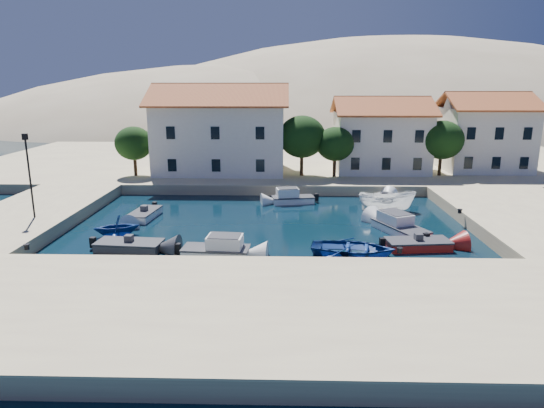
{
  "coord_description": "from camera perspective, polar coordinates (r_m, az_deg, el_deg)",
  "views": [
    {
      "loc": [
        1.21,
        -26.41,
        10.7
      ],
      "look_at": [
        0.26,
        8.53,
        2.0
      ],
      "focal_mm": 32.0,
      "sensor_mm": 36.0,
      "label": 1
    }
  ],
  "objects": [
    {
      "name": "quay_south",
      "position": [
        22.85,
        -1.68,
        -12.54
      ],
      "size": [
        52.0,
        12.0,
        1.0
      ],
      "primitive_type": "cube",
      "color": "tan",
      "rests_on": "ground"
    },
    {
      "name": "motorboat_grey_sw",
      "position": [
        33.41,
        -16.42,
        -4.77
      ],
      "size": [
        4.45,
        2.28,
        1.25
      ],
      "rotation": [
        0.0,
        0.0,
        -0.09
      ],
      "color": "#37383D",
      "rests_on": "ground"
    },
    {
      "name": "cabin_cruiser_north",
      "position": [
        44.6,
        2.49,
        0.71
      ],
      "size": [
        4.02,
        2.28,
        1.6
      ],
      "rotation": [
        0.0,
        0.0,
        3.33
      ],
      "color": "white",
      "rests_on": "ground"
    },
    {
      "name": "building_right",
      "position": [
        61.06,
        23.7,
        7.9
      ],
      "size": [
        9.45,
        8.4,
        8.8
      ],
      "color": "silver",
      "rests_on": "quay_north"
    },
    {
      "name": "quay_east",
      "position": [
        42.45,
        28.54,
        -1.67
      ],
      "size": [
        11.0,
        20.0,
        1.0
      ],
      "primitive_type": "cube",
      "color": "tan",
      "rests_on": "ground"
    },
    {
      "name": "hills",
      "position": [
        155.08,
        8.72,
        1.11
      ],
      "size": [
        254.0,
        176.0,
        99.0
      ],
      "color": "tan",
      "rests_on": "ground"
    },
    {
      "name": "lamppost",
      "position": [
        39.62,
        -26.71,
        3.85
      ],
      "size": [
        0.35,
        0.25,
        6.22
      ],
      "color": "black",
      "rests_on": "quay_west"
    },
    {
      "name": "ground",
      "position": [
        28.52,
        -1.0,
        -8.06
      ],
      "size": [
        400.0,
        400.0,
        0.0
      ],
      "primitive_type": "plane",
      "color": "black",
      "rests_on": "ground"
    },
    {
      "name": "rowboat_west",
      "position": [
        36.95,
        -17.73,
        -3.54
      ],
      "size": [
        3.85,
        3.59,
        1.65
      ],
      "primitive_type": "imported",
      "rotation": [
        0.0,
        0.0,
        -1.23
      ],
      "color": "navy",
      "rests_on": "ground"
    },
    {
      "name": "motorboat_red_se",
      "position": [
        33.78,
        16.79,
        -4.58
      ],
      "size": [
        4.34,
        2.3,
        1.25
      ],
      "rotation": [
        0.0,
        0.0,
        0.11
      ],
      "color": "maroon",
      "rests_on": "ground"
    },
    {
      "name": "cabin_cruiser_east",
      "position": [
        36.85,
        14.85,
        -2.61
      ],
      "size": [
        3.77,
        5.22,
        1.6
      ],
      "rotation": [
        0.0,
        0.0,
        1.99
      ],
      "color": "white",
      "rests_on": "ground"
    },
    {
      "name": "cabin_cruiser_south",
      "position": [
        31.05,
        -6.62,
        -5.35
      ],
      "size": [
        4.35,
        2.11,
        1.6
      ],
      "rotation": [
        0.0,
        0.0,
        -0.07
      ],
      "color": "white",
      "rests_on": "ground"
    },
    {
      "name": "motorboat_white_ne",
      "position": [
        45.8,
        13.11,
        0.47
      ],
      "size": [
        2.87,
        4.0,
        1.25
      ],
      "rotation": [
        0.0,
        0.0,
        1.21
      ],
      "color": "white",
      "rests_on": "ground"
    },
    {
      "name": "building_left",
      "position": [
        55.09,
        -6.04,
        8.94
      ],
      "size": [
        14.7,
        9.45,
        9.7
      ],
      "color": "silver",
      "rests_on": "quay_north"
    },
    {
      "name": "rowboat_south",
      "position": [
        31.8,
        9.46,
        -5.88
      ],
      "size": [
        5.86,
        4.61,
        1.1
      ],
      "primitive_type": "imported",
      "rotation": [
        0.0,
        0.0,
        1.41
      ],
      "color": "navy",
      "rests_on": "ground"
    },
    {
      "name": "bollards",
      "position": [
        31.79,
        4.36,
        -3.55
      ],
      "size": [
        29.36,
        9.56,
        0.3
      ],
      "color": "black",
      "rests_on": "ground"
    },
    {
      "name": "trees",
      "position": [
        52.3,
        5.21,
        7.48
      ],
      "size": [
        37.3,
        5.3,
        6.45
      ],
      "color": "#382314",
      "rests_on": "quay_north"
    },
    {
      "name": "building_mid",
      "position": [
        56.71,
        12.64,
        8.1
      ],
      "size": [
        10.5,
        8.4,
        8.3
      ],
      "color": "silver",
      "rests_on": "quay_north"
    },
    {
      "name": "quay_west",
      "position": [
        42.87,
        -26.63,
        -1.3
      ],
      "size": [
        8.0,
        20.0,
        1.0
      ],
      "primitive_type": "cube",
      "color": "tan",
      "rests_on": "ground"
    },
    {
      "name": "boat_east",
      "position": [
        43.23,
        13.31,
        -0.74
      ],
      "size": [
        4.96,
        2.05,
        1.89
      ],
      "primitive_type": "imported",
      "rotation": [
        0.0,
        0.0,
        1.53
      ],
      "color": "white",
      "rests_on": "ground"
    },
    {
      "name": "motorboat_white_west",
      "position": [
        40.98,
        -14.77,
        -1.21
      ],
      "size": [
        2.13,
        4.05,
        1.25
      ],
      "rotation": [
        0.0,
        0.0,
        -1.68
      ],
      "color": "white",
      "rests_on": "ground"
    },
    {
      "name": "quay_north",
      "position": [
        65.22,
        2.24,
        4.97
      ],
      "size": [
        80.0,
        36.0,
        1.0
      ],
      "primitive_type": "cube",
      "color": "tan",
      "rests_on": "ground"
    }
  ]
}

